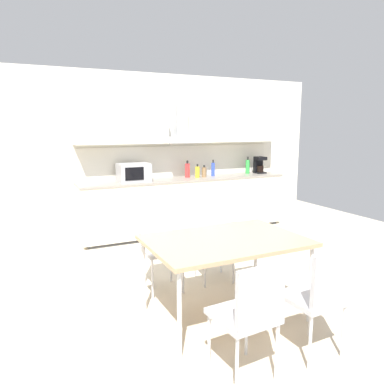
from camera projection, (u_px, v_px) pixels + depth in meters
The scene contains 18 objects.
ground_plane at pixel (186, 307), 3.70m from camera, with size 9.38×8.18×0.02m, color beige.
wall_back at pixel (113, 155), 5.94m from camera, with size 7.51×0.10×2.60m, color silver.
kitchen_counter at pixel (186, 205), 6.26m from camera, with size 3.52×0.62×0.91m.
backsplash_tile at pixel (179, 161), 6.39m from camera, with size 3.50×0.02×0.51m, color silver.
upper_wall_cabinets at pixel (183, 123), 6.14m from camera, with size 3.50×0.40×0.67m.
microwave at pixel (134, 172), 5.78m from camera, with size 0.48×0.35×0.28m.
coffee_maker at pixel (259, 165), 6.81m from camera, with size 0.18×0.19×0.30m.
bottle_blue at pixel (213, 169), 6.42m from camera, with size 0.06×0.06×0.28m.
bottle_red at pixel (187, 170), 6.23m from camera, with size 0.08×0.08×0.28m.
bottle_yellow at pixel (197, 172), 6.21m from camera, with size 0.07×0.07×0.22m.
bottle_brown at pixel (204, 172), 6.28m from camera, with size 0.07×0.07×0.20m.
bottle_green at pixel (248, 166), 6.74m from camera, with size 0.07×0.07×0.30m.
dining_table at pixel (225, 244), 3.39m from camera, with size 1.40×0.96×0.75m.
chair_near_right at pixel (321, 292), 2.79m from camera, with size 0.41×0.41×0.87m.
chair_near_left at pixel (250, 310), 2.52m from camera, with size 0.43×0.43×0.87m.
chair_far_left at pixel (159, 241), 4.05m from camera, with size 0.40×0.40×0.87m.
chair_far_right at pixel (211, 233), 4.32m from camera, with size 0.44×0.44×0.87m.
pendant_lamp at pixel (227, 116), 3.19m from camera, with size 0.32×0.32×0.22m, color silver.
Camera 1 is at (-1.44, -3.14, 1.75)m, focal length 35.00 mm.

